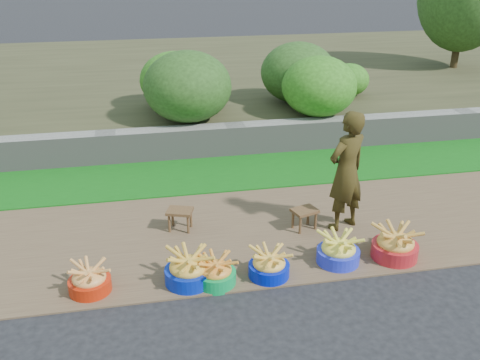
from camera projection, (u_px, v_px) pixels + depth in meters
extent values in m
plane|color=black|center=(303.00, 285.00, 5.92)|extent=(120.00, 120.00, 0.00)
cube|color=brown|center=(275.00, 230.00, 7.03)|extent=(80.00, 2.50, 0.02)
cube|color=#0F6012|center=(244.00, 171.00, 8.82)|extent=(80.00, 1.50, 0.04)
cube|color=gray|center=(235.00, 140.00, 9.48)|extent=(80.00, 0.35, 0.55)
cube|color=#3C3C22|center=(200.00, 78.00, 13.89)|extent=(80.00, 10.00, 0.50)
cylinder|color=#302513|center=(457.00, 45.00, 13.70)|extent=(0.18, 0.18, 1.15)
ellipsoid|color=#32751B|center=(349.00, 80.00, 11.25)|extent=(0.84, 0.84, 0.67)
ellipsoid|color=#32751B|center=(319.00, 86.00, 9.84)|extent=(1.39, 1.39, 1.11)
ellipsoid|color=#32751B|center=(175.00, 80.00, 10.33)|extent=(1.37, 1.37, 1.09)
ellipsoid|color=#29501B|center=(298.00, 73.00, 10.68)|extent=(1.50, 1.50, 1.20)
ellipsoid|color=#29501B|center=(187.00, 87.00, 9.50)|extent=(1.58, 1.58, 1.27)
ellipsoid|color=#29501B|center=(204.00, 90.00, 10.42)|extent=(0.88, 0.88, 0.70)
cylinder|color=#B92109|center=(90.00, 286.00, 5.77)|extent=(0.46, 0.46, 0.16)
ellipsoid|color=#ED984B|center=(89.00, 276.00, 5.72)|extent=(0.40, 0.40, 0.26)
cylinder|color=#0621AB|center=(189.00, 276.00, 5.92)|extent=(0.53, 0.53, 0.19)
ellipsoid|color=gold|center=(188.00, 264.00, 5.86)|extent=(0.47, 0.47, 0.31)
cylinder|color=#069644|center=(216.00, 277.00, 5.91)|extent=(0.45, 0.45, 0.16)
ellipsoid|color=orange|center=(215.00, 268.00, 5.86)|extent=(0.40, 0.40, 0.26)
cylinder|color=#0317B9|center=(269.00, 271.00, 6.03)|extent=(0.46, 0.46, 0.17)
ellipsoid|color=#FDB040|center=(269.00, 261.00, 5.98)|extent=(0.41, 0.41, 0.27)
cylinder|color=#202EDA|center=(338.00, 256.00, 6.29)|extent=(0.50, 0.50, 0.18)
ellipsoid|color=yellow|center=(339.00, 246.00, 6.24)|extent=(0.44, 0.44, 0.29)
cylinder|color=#B01C21|center=(394.00, 251.00, 6.39)|extent=(0.55, 0.55, 0.20)
ellipsoid|color=gold|center=(396.00, 240.00, 6.32)|extent=(0.48, 0.48, 0.31)
cube|color=brown|center=(180.00, 211.00, 6.93)|extent=(0.39, 0.34, 0.04)
cylinder|color=brown|center=(169.00, 223.00, 6.92)|extent=(0.03, 0.03, 0.25)
cylinder|color=brown|center=(188.00, 225.00, 6.89)|extent=(0.03, 0.03, 0.25)
cylinder|color=brown|center=(173.00, 217.00, 7.08)|extent=(0.03, 0.03, 0.25)
cylinder|color=brown|center=(191.00, 218.00, 7.05)|extent=(0.03, 0.03, 0.25)
cube|color=brown|center=(305.00, 211.00, 6.95)|extent=(0.38, 0.33, 0.04)
cylinder|color=brown|center=(300.00, 225.00, 6.89)|extent=(0.03, 0.03, 0.24)
cylinder|color=brown|center=(316.00, 221.00, 6.99)|extent=(0.03, 0.03, 0.24)
cylinder|color=brown|center=(293.00, 220.00, 7.02)|extent=(0.03, 0.03, 0.24)
cylinder|color=brown|center=(308.00, 216.00, 7.13)|extent=(0.03, 0.03, 0.24)
imported|color=black|center=(346.00, 171.00, 6.78)|extent=(0.69, 0.59, 1.59)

